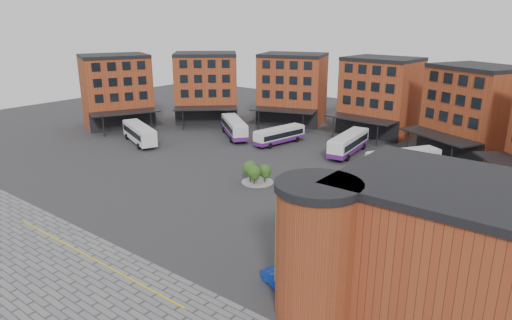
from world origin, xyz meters
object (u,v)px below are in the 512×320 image
Objects in this scene: bus_b at (234,127)px; bus_c at (280,135)px; bus_e at (403,160)px; blue_car at (279,281)px; bus_f at (458,182)px; tree_island at (256,172)px; bus_d at (349,143)px; bus_a at (139,132)px.

bus_b reaches higher than bus_c.
bus_e reaches higher than blue_car.
tree_island is at bearing -124.75° from bus_f.
bus_c is at bearing -150.78° from bus_e.
bus_e is at bearing -23.85° from bus_d.
bus_f reaches higher than tree_island.
tree_island is 0.40× the size of bus_e.
bus_f reaches higher than bus_a.
blue_car is at bearing -93.72° from bus_a.
bus_d reaches higher than bus_c.
bus_e is 36.14m from blue_car.
bus_a is (-29.29, 3.56, 0.36)m from tree_island.
blue_car is (35.97, -36.19, -1.21)m from bus_b.
bus_b reaches higher than blue_car.
bus_b is at bearing 137.06° from tree_island.
bus_a is at bearing -132.22° from bus_c.
bus_a reaches higher than bus_e.
bus_e is at bearing 25.34° from blue_car.
bus_c is 0.88× the size of bus_f.
bus_f is (32.20, -6.78, 0.28)m from bus_c.
blue_car is at bearing -77.28° from bus_d.
blue_car is (-5.89, -30.57, -1.24)m from bus_f.
bus_f is 31.16m from blue_car.
bus_b is at bearing -162.31° from bus_c.
bus_d is at bearing 80.48° from tree_island.
bus_f reaches higher than bus_c.
bus_e is (23.13, -1.37, 0.14)m from bus_c.
bus_e is (10.49, -3.28, -0.09)m from bus_d.
bus_f is at bearing 27.37° from tree_island.
tree_island is 0.36× the size of bus_d.
bus_c is (20.11, 15.14, -0.39)m from bus_a.
bus_b is 1.04× the size of bus_c.
bus_d reaches higher than bus_e.
bus_c reaches higher than blue_car.
bus_b reaches higher than tree_island.
bus_a is 52.97m from bus_f.
bus_f is (41.86, -5.62, 0.03)m from bus_b.
bus_c is 45.70m from blue_car.
bus_d is 1.00× the size of bus_f.
bus_f reaches higher than bus_d.
bus_b is at bearing -159.76° from bus_f.
tree_island is 25.34m from blue_car.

